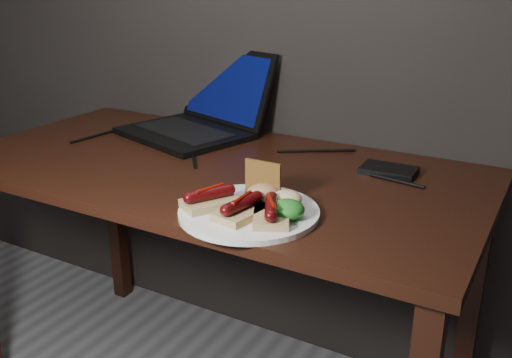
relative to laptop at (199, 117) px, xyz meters
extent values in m
cube|color=black|center=(0.20, -0.24, -0.07)|extent=(1.40, 0.70, 0.03)
cube|color=black|center=(-0.45, 0.06, -0.44)|extent=(0.05, 0.05, 0.72)
cube|color=black|center=(0.85, 0.06, -0.44)|extent=(0.05, 0.05, 0.72)
cube|color=black|center=(-0.02, -0.06, -0.04)|extent=(0.43, 0.37, 0.02)
cube|color=black|center=(-0.02, -0.06, -0.03)|extent=(0.34, 0.24, 0.00)
cube|color=black|center=(0.03, 0.11, 0.08)|extent=(0.38, 0.19, 0.23)
cube|color=#0C063D|center=(0.03, 0.11, 0.08)|extent=(0.34, 0.17, 0.20)
cube|color=black|center=(0.63, -0.08, -0.04)|extent=(0.14, 0.09, 0.02)
cylinder|color=black|center=(0.13, -0.22, -0.05)|extent=(0.12, 0.15, 0.01)
cylinder|color=black|center=(0.40, -0.01, -0.05)|extent=(0.19, 0.12, 0.01)
cylinder|color=black|center=(0.67, -0.13, -0.05)|extent=(0.14, 0.03, 0.01)
cylinder|color=black|center=(-0.25, -0.19, -0.05)|extent=(0.03, 0.20, 0.01)
cylinder|color=white|center=(0.45, -0.47, -0.04)|extent=(0.33, 0.33, 0.01)
cube|color=tan|center=(0.37, -0.50, -0.03)|extent=(0.12, 0.13, 0.02)
cylinder|color=#55050B|center=(0.37, -0.50, -0.01)|extent=(0.07, 0.09, 0.02)
sphere|color=#55050B|center=(0.35, -0.54, -0.01)|extent=(0.03, 0.02, 0.02)
sphere|color=#55050B|center=(0.40, -0.46, -0.01)|extent=(0.03, 0.02, 0.02)
cylinder|color=#6E0D05|center=(0.37, -0.50, 0.00)|extent=(0.03, 0.07, 0.01)
cube|color=tan|center=(0.46, -0.51, -0.03)|extent=(0.09, 0.13, 0.02)
cylinder|color=#55050B|center=(0.46, -0.51, -0.01)|extent=(0.04, 0.10, 0.02)
sphere|color=#55050B|center=(0.45, -0.55, -0.01)|extent=(0.03, 0.02, 0.02)
sphere|color=#55050B|center=(0.47, -0.46, -0.01)|extent=(0.03, 0.02, 0.02)
cylinder|color=#6E0D05|center=(0.46, -0.51, 0.00)|extent=(0.01, 0.07, 0.01)
cube|color=tan|center=(0.52, -0.49, -0.03)|extent=(0.11, 0.13, 0.02)
cylinder|color=#55050B|center=(0.52, -0.49, -0.01)|extent=(0.07, 0.10, 0.02)
sphere|color=#55050B|center=(0.54, -0.54, -0.01)|extent=(0.03, 0.02, 0.02)
sphere|color=#55050B|center=(0.49, -0.45, -0.01)|extent=(0.03, 0.02, 0.02)
cylinder|color=#6E0D05|center=(0.52, -0.49, 0.00)|extent=(0.05, 0.06, 0.01)
cube|color=olive|center=(0.45, -0.40, 0.00)|extent=(0.08, 0.01, 0.08)
ellipsoid|color=#115818|center=(0.54, -0.47, -0.02)|extent=(0.07, 0.07, 0.04)
ellipsoid|color=#9D1F0F|center=(0.46, -0.42, -0.02)|extent=(0.07, 0.07, 0.04)
ellipsoid|color=silver|center=(0.51, -0.42, -0.02)|extent=(0.06, 0.06, 0.04)
camera|label=1|loc=(1.00, -1.41, 0.44)|focal=40.00mm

